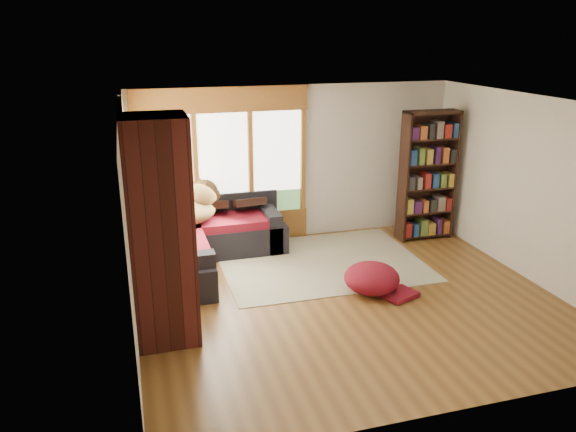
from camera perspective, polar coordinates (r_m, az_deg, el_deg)
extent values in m
plane|color=brown|center=(7.69, 6.02, -8.24)|extent=(5.50, 5.50, 0.00)
plane|color=white|center=(6.94, 6.74, 11.34)|extent=(5.50, 5.50, 0.00)
cube|color=silver|center=(9.48, 0.62, 5.36)|extent=(5.50, 0.04, 2.60)
cube|color=silver|center=(5.15, 17.02, -6.98)|extent=(5.50, 0.04, 2.60)
cube|color=silver|center=(6.70, -15.97, -0.95)|extent=(0.04, 5.00, 2.60)
cube|color=silver|center=(8.62, 23.55, 2.47)|extent=(0.04, 5.00, 2.60)
cube|color=#986026|center=(9.18, -6.55, 5.12)|extent=(2.82, 0.10, 1.90)
cube|color=white|center=(9.18, -6.55, 5.12)|extent=(2.54, 0.09, 1.62)
cube|color=#986026|center=(7.83, -15.94, 2.21)|extent=(0.10, 2.62, 1.90)
cube|color=white|center=(7.83, -15.94, 2.21)|extent=(0.09, 2.36, 1.62)
cube|color=#67884C|center=(8.54, -16.07, 6.29)|extent=(0.03, 0.72, 0.90)
cube|color=#471914|center=(6.37, -12.78, -1.67)|extent=(0.70, 0.70, 2.60)
cube|color=black|center=(9.05, -8.63, -2.72)|extent=(2.20, 0.90, 0.42)
cube|color=black|center=(9.25, -9.05, 0.35)|extent=(2.20, 0.20, 0.38)
cube|color=black|center=(9.19, -2.48, -1.59)|extent=(0.20, 0.90, 0.60)
cube|color=maroon|center=(8.84, -9.25, -1.41)|extent=(1.90, 0.66, 0.12)
cube|color=black|center=(8.40, -12.42, -4.66)|extent=(0.90, 2.20, 0.42)
cube|color=black|center=(8.24, -15.03, -2.32)|extent=(0.20, 2.20, 0.38)
cube|color=black|center=(7.45, -11.88, -6.94)|extent=(0.90, 0.20, 0.60)
cube|color=maroon|center=(7.98, -11.50, -3.75)|extent=(0.66, 1.20, 0.12)
cube|color=maroon|center=(8.87, -12.06, -1.51)|extent=(0.66, 0.66, 0.12)
cube|color=beige|center=(8.75, 3.39, -4.72)|extent=(3.07, 2.36, 0.01)
cube|color=black|center=(9.98, 16.25, 4.08)|extent=(0.04, 0.31, 2.19)
cube|color=black|center=(9.53, 11.64, 3.80)|extent=(0.04, 0.31, 2.19)
cube|color=black|center=(9.87, 13.58, 4.15)|extent=(0.94, 0.02, 2.19)
cube|color=black|center=(10.05, 13.55, -1.79)|extent=(0.86, 0.29, 0.03)
cube|color=black|center=(9.91, 13.73, 0.48)|extent=(0.86, 0.29, 0.03)
cube|color=black|center=(9.80, 13.91, 2.82)|extent=(0.86, 0.29, 0.03)
cube|color=black|center=(9.70, 14.10, 5.20)|extent=(0.86, 0.29, 0.03)
cube|color=black|center=(9.61, 14.29, 7.63)|extent=(0.86, 0.29, 0.03)
cube|color=black|center=(9.55, 14.49, 10.10)|extent=(0.86, 0.29, 0.03)
cube|color=#726659|center=(9.73, 14.06, 3.92)|extent=(0.82, 0.23, 2.03)
ellipsoid|color=maroon|center=(7.80, 8.51, -6.19)|extent=(0.93, 0.93, 0.41)
ellipsoid|color=brown|center=(8.70, -10.46, 0.33)|extent=(1.15, 0.93, 0.34)
sphere|color=brown|center=(8.80, -8.39, 1.75)|extent=(0.51, 0.51, 0.40)
cone|color=brown|center=(8.73, -8.83, 2.69)|extent=(0.19, 0.19, 0.17)
ellipsoid|color=black|center=(7.72, -12.57, -2.78)|extent=(0.59, 0.77, 0.23)
sphere|color=black|center=(7.91, -13.17, -1.46)|extent=(0.33, 0.33, 0.28)
cone|color=black|center=(7.83, -13.13, -0.80)|extent=(0.12, 0.12, 0.12)
cube|color=black|center=(9.16, -4.66, 1.58)|extent=(0.45, 0.12, 0.45)
cube|color=black|center=(9.07, -8.37, 1.27)|extent=(0.45, 0.12, 0.45)
cube|color=black|center=(8.56, -14.09, -0.13)|extent=(0.45, 0.12, 0.45)
cube|color=black|center=(7.53, -13.68, -2.69)|extent=(0.45, 0.12, 0.45)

